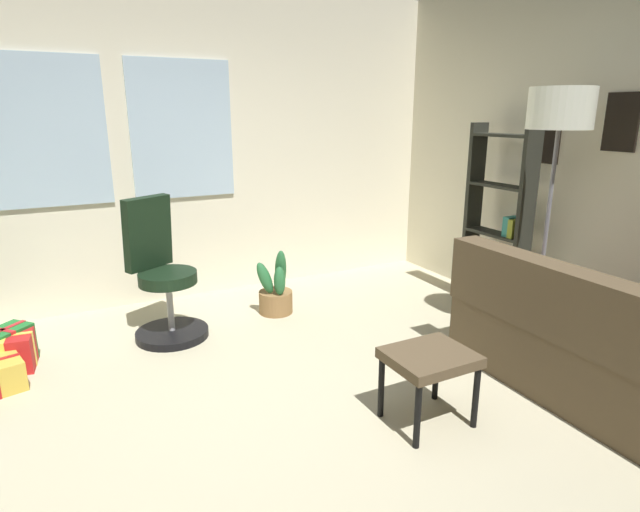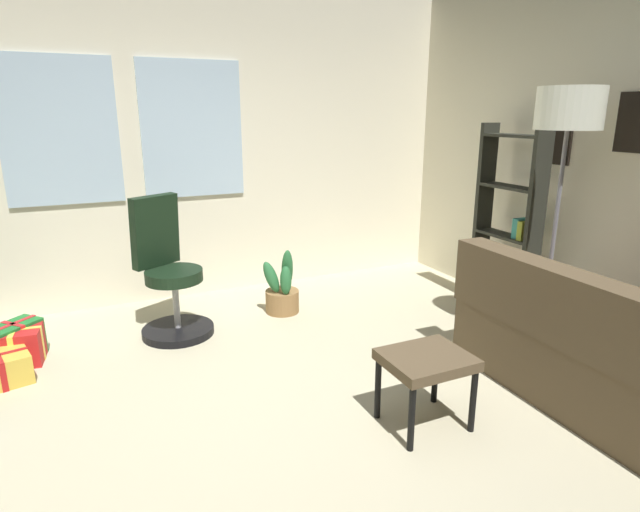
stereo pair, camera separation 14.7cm
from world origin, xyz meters
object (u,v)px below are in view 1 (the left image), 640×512
at_px(couch, 624,353).
at_px(potted_plant, 276,293).
at_px(floor_lamp, 559,123).
at_px(footstool, 429,363).
at_px(gift_box_green, 6,348).
at_px(bookshelf, 497,231).
at_px(gift_box_red, 7,353).
at_px(office_chair, 163,283).

height_order(couch, potted_plant, couch).
relative_size(floor_lamp, potted_plant, 3.21).
xyz_separation_m(footstool, gift_box_green, (-2.17, 1.89, -0.23)).
bearing_deg(bookshelf, gift_box_red, 170.50).
distance_m(couch, floor_lamp, 1.57).
bearing_deg(bookshelf, footstool, -144.99).
distance_m(footstool, bookshelf, 2.09).
relative_size(office_chair, potted_plant, 1.88).
distance_m(gift_box_red, office_chair, 1.13).
bearing_deg(footstool, couch, -16.50).
xyz_separation_m(couch, potted_plant, (-1.32, 2.29, -0.12)).
distance_m(gift_box_red, gift_box_green, 0.07).
height_order(couch, bookshelf, bookshelf).
distance_m(bookshelf, potted_plant, 2.03).
distance_m(footstool, gift_box_red, 2.84).
bearing_deg(couch, office_chair, 135.28).
bearing_deg(gift_box_red, office_chair, 3.61).
distance_m(gift_box_green, floor_lamp, 4.14).
distance_m(office_chair, floor_lamp, 3.11).
relative_size(gift_box_green, bookshelf, 0.24).
height_order(couch, gift_box_green, couch).
xyz_separation_m(bookshelf, floor_lamp, (-0.29, -0.74, 0.94)).
xyz_separation_m(gift_box_red, bookshelf, (3.85, -0.64, 0.58)).
distance_m(floor_lamp, potted_plant, 2.58).
height_order(gift_box_green, bookshelf, bookshelf).
height_order(footstool, gift_box_green, footstool).
relative_size(gift_box_green, potted_plant, 0.66).
distance_m(gift_box_red, bookshelf, 3.95).
bearing_deg(potted_plant, floor_lamp, -44.46).
height_order(couch, footstool, couch).
relative_size(couch, gift_box_red, 5.25).
bearing_deg(office_chair, couch, -44.72).
bearing_deg(bookshelf, gift_box_green, 169.61).
relative_size(couch, bookshelf, 1.17).
distance_m(bookshelf, floor_lamp, 1.23).
height_order(gift_box_red, bookshelf, bookshelf).
bearing_deg(bookshelf, office_chair, 165.54).
relative_size(footstool, gift_box_red, 1.29).
height_order(couch, gift_box_red, couch).
height_order(gift_box_green, floor_lamp, floor_lamp).
bearing_deg(bookshelf, couch, -107.45).
distance_m(couch, potted_plant, 2.65).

